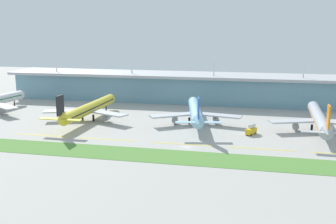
{
  "coord_description": "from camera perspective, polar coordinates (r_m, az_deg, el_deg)",
  "views": [
    {
      "loc": [
        28.62,
        -165.58,
        50.38
      ],
      "look_at": [
        -16.34,
        36.54,
        7.0
      ],
      "focal_mm": 43.68,
      "sensor_mm": 36.0,
      "label": 1
    }
  ],
  "objects": [
    {
      "name": "ground_plane",
      "position": [
        175.43,
        2.63,
        -4.87
      ],
      "size": [
        600.0,
        600.0,
        0.0
      ],
      "primitive_type": "plane",
      "color": "#A8A59E"
    },
    {
      "name": "terminal_building",
      "position": [
        276.72,
        6.48,
        3.3
      ],
      "size": [
        288.0,
        34.0,
        27.94
      ],
      "color": "#6693A8",
      "rests_on": "ground"
    },
    {
      "name": "airliner_center",
      "position": [
        215.52,
        3.84,
        0.04
      ],
      "size": [
        47.85,
        65.55,
        18.9
      ],
      "color": "#9ED1EA",
      "rests_on": "ground"
    },
    {
      "name": "taxiway_stripe_mid_east",
      "position": [
        176.42,
        12.83,
        -5.06
      ],
      "size": [
        28.0,
        0.7,
        0.04
      ],
      "primitive_type": "cube",
      "color": "yellow",
      "rests_on": "ground"
    },
    {
      "name": "airliner_far_middle",
      "position": [
        212.09,
        20.33,
        -0.87
      ],
      "size": [
        48.78,
        72.21,
        18.9
      ],
      "color": "#ADB2BC",
      "rests_on": "ground"
    },
    {
      "name": "taxiway_stripe_west",
      "position": [
        202.59,
        -17.41,
        -3.12
      ],
      "size": [
        28.0,
        0.7,
        0.04
      ],
      "primitive_type": "cube",
      "color": "yellow",
      "rests_on": "ground"
    },
    {
      "name": "taxiway_stripe_centre",
      "position": [
        179.21,
        1.87,
        -4.49
      ],
      "size": [
        28.0,
        0.7,
        0.04
      ],
      "primitive_type": "cube",
      "color": "yellow",
      "rests_on": "ground"
    },
    {
      "name": "grass_verge",
      "position": [
        161.44,
        1.71,
        -6.34
      ],
      "size": [
        300.0,
        18.0,
        0.1
      ],
      "primitive_type": "cube",
      "color": "#518438",
      "rests_on": "ground"
    },
    {
      "name": "airliner_near_middle",
      "position": [
        226.97,
        -11.0,
        0.45
      ],
      "size": [
        48.79,
        71.56,
        18.9
      ],
      "color": "yellow",
      "rests_on": "ground"
    },
    {
      "name": "fuel_truck",
      "position": [
        198.59,
        11.55,
        -2.44
      ],
      "size": [
        5.45,
        7.62,
        4.95
      ],
      "color": "gold",
      "rests_on": "ground"
    },
    {
      "name": "taxiway_stripe_mid_west",
      "position": [
        188.21,
        -8.37,
        -3.82
      ],
      "size": [
        28.0,
        0.7,
        0.04
      ],
      "primitive_type": "cube",
      "color": "yellow",
      "rests_on": "ground"
    }
  ]
}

